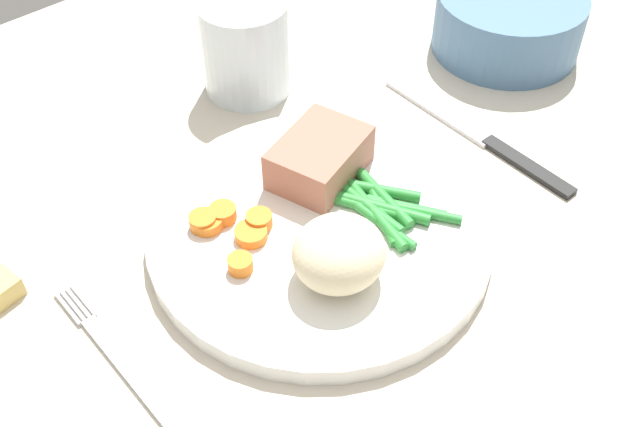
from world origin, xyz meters
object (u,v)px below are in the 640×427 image
at_px(salad_bowl, 509,18).
at_px(dinner_plate, 320,230).
at_px(knife, 480,136).
at_px(meat_portion, 320,158).
at_px(fork, 124,365).
at_px(water_glass, 246,53).

bearing_deg(salad_bowl, dinner_plate, -166.52).
relative_size(knife, salad_bowl, 1.43).
xyz_separation_m(meat_portion, salad_bowl, (0.27, 0.03, 0.00)).
height_order(fork, water_glass, water_glass).
xyz_separation_m(knife, salad_bowl, (0.12, 0.08, 0.03)).
distance_m(meat_portion, fork, 0.22).
distance_m(fork, knife, 0.35).
relative_size(water_glass, salad_bowl, 0.62).
xyz_separation_m(meat_portion, knife, (0.15, -0.04, -0.03)).
bearing_deg(fork, knife, 3.69).
bearing_deg(water_glass, meat_portion, -104.88).
bearing_deg(knife, meat_portion, 162.97).
xyz_separation_m(dinner_plate, knife, (0.18, -0.00, -0.01)).
relative_size(meat_portion, water_glass, 0.87).
bearing_deg(salad_bowl, water_glass, 153.55).
relative_size(fork, salad_bowl, 1.16).
height_order(knife, water_glass, water_glass).
bearing_deg(water_glass, dinner_plate, -111.58).
bearing_deg(knife, water_glass, 119.12).
xyz_separation_m(fork, salad_bowl, (0.48, 0.08, 0.03)).
relative_size(meat_portion, salad_bowl, 0.54).
distance_m(dinner_plate, fork, 0.17).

